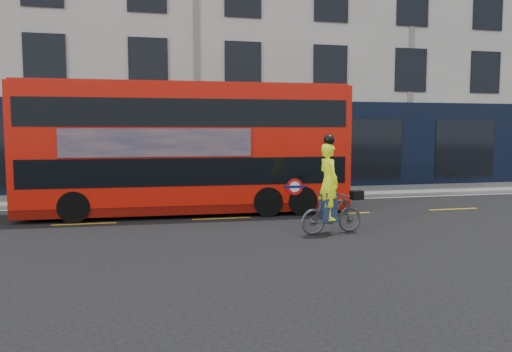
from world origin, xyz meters
name	(u,v)px	position (x,y,z in m)	size (l,w,h in m)	color
ground	(230,228)	(0.00, 0.00, 0.00)	(120.00, 120.00, 0.00)	black
pavement	(202,196)	(0.00, 6.50, 0.06)	(60.00, 3.00, 0.12)	gray
kerb	(207,201)	(0.00, 5.00, 0.07)	(60.00, 0.12, 0.13)	gray
building_terrace	(186,37)	(0.00, 12.94, 7.49)	(50.00, 10.07, 15.00)	beige
road_edge_line	(208,204)	(0.00, 4.70, 0.00)	(58.00, 0.10, 0.01)	silver
lane_dashes	(222,218)	(0.00, 1.50, 0.00)	(58.00, 0.12, 0.01)	#C88F17
bus	(188,148)	(-0.88, 2.69, 2.13)	(10.38, 2.71, 4.15)	red
cyclist	(331,200)	(2.41, -1.36, 0.89)	(1.82, 0.78, 2.58)	#434648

